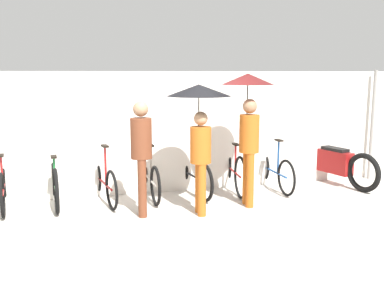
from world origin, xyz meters
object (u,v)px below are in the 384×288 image
Objects in this scene: parked_bicycle_2 at (103,181)px; parked_bicycle_0 at (3,186)px; parked_bicycle_4 at (192,174)px; parked_bicycle_1 at (55,182)px; parked_bicycle_3 at (149,177)px; parked_bicycle_5 at (233,170)px; pedestrian_leading at (141,149)px; pedestrian_trailing at (248,108)px; parked_bicycle_6 at (273,170)px; motorcycle at (334,163)px; pedestrian_center at (199,113)px.

parked_bicycle_0 is at bearing 78.24° from parked_bicycle_2.
parked_bicycle_1 is at bearing 83.43° from parked_bicycle_4.
parked_bicycle_3 is at bearing -95.80° from parked_bicycle_0.
parked_bicycle_3 is 0.96× the size of parked_bicycle_5.
pedestrian_leading is (-1.05, -0.99, 0.68)m from parked_bicycle_4.
pedestrian_trailing reaches higher than parked_bicycle_2.
parked_bicycle_4 is 0.79m from parked_bicycle_5.
parked_bicycle_0 is 1.00× the size of parked_bicycle_6.
parked_bicycle_5 is (1.58, 0.02, 0.03)m from parked_bicycle_3.
parked_bicycle_5 is at bearing 85.04° from parked_bicycle_6.
pedestrian_trailing is at bearing -110.13° from parked_bicycle_1.
pedestrian_trailing is at bearing -179.25° from parked_bicycle_5.
parked_bicycle_1 reaches higher than parked_bicycle_6.
pedestrian_trailing is (3.87, -0.84, 1.24)m from parked_bicycle_0.
parked_bicycle_4 reaches higher than motorcycle.
pedestrian_trailing reaches higher than parked_bicycle_6.
parked_bicycle_2 is 4.46m from motorcycle.
parked_bicycle_0 is 0.98× the size of parked_bicycle_4.
parked_bicycle_4 is at bearing 84.73° from pedestrian_center.
motorcycle is at bearing 25.25° from pedestrian_trailing.
parked_bicycle_3 is at bearing 154.82° from pedestrian_trailing.
parked_bicycle_3 reaches higher than motorcycle.
parked_bicycle_5 is (0.79, 0.01, 0.04)m from parked_bicycle_4.
parked_bicycle_1 reaches higher than parked_bicycle_3.
parked_bicycle_4 is (1.58, 0.07, -0.00)m from parked_bicycle_2.
pedestrian_trailing is at bearing -122.67° from parked_bicycle_3.
pedestrian_leading reaches higher than parked_bicycle_4.
parked_bicycle_5 is at bearing -95.88° from parked_bicycle_0.
parked_bicycle_3 is 2.14m from pedestrian_trailing.
pedestrian_center reaches higher than parked_bicycle_0.
parked_bicycle_0 is at bearing 82.91° from parked_bicycle_1.
parked_bicycle_0 is at bearing 162.71° from pedestrian_leading.
parked_bicycle_0 is 0.79m from parked_bicycle_1.
pedestrian_leading is (1.32, -0.93, 0.66)m from parked_bicycle_1.
parked_bicycle_2 is 0.79× the size of pedestrian_trailing.
pedestrian_trailing is at bearing -148.91° from parked_bicycle_4.
parked_bicycle_5 is 1.05× the size of parked_bicycle_6.
parked_bicycle_1 reaches higher than parked_bicycle_2.
parked_bicycle_0 is 3.95m from parked_bicycle_5.
pedestrian_trailing reaches higher than pedestrian_leading.
pedestrian_leading is 1.85m from pedestrian_trailing.
parked_bicycle_1 is 0.79m from parked_bicycle_2.
pedestrian_center is (-0.96, -1.09, 1.17)m from parked_bicycle_5.
parked_bicycle_4 is at bearing 88.13° from parked_bicycle_6.
parked_bicycle_5 is 0.90× the size of pedestrian_center.
parked_bicycle_6 is at bearing -95.33° from parked_bicycle_1.
parked_bicycle_3 is 0.87× the size of pedestrian_center.
pedestrian_trailing is at bearing -108.80° from parked_bicycle_0.
parked_bicycle_3 is 1.58m from parked_bicycle_5.
pedestrian_leading is (-2.63, -0.93, 0.68)m from parked_bicycle_6.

